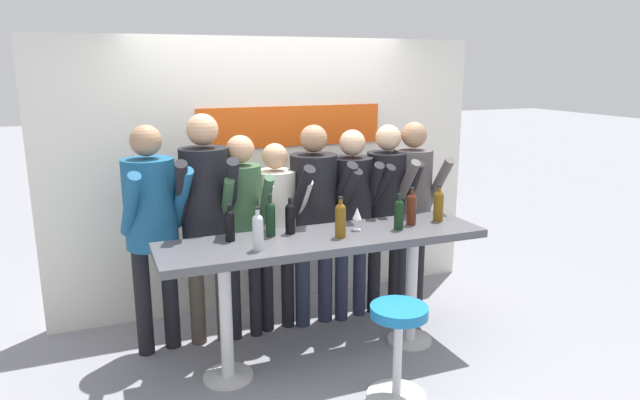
# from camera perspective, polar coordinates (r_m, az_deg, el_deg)

# --- Properties ---
(ground_plane) EXTENTS (40.00, 40.00, 0.00)m
(ground_plane) POSITION_cam_1_polar(r_m,az_deg,el_deg) (4.56, 0.45, -15.52)
(ground_plane) COLOR gray
(back_wall) EXTENTS (4.03, 0.12, 2.45)m
(back_wall) POSITION_cam_1_polar(r_m,az_deg,el_deg) (5.28, -4.73, 2.67)
(back_wall) COLOR silver
(back_wall) RESTS_ON ground_plane
(tasting_table) EXTENTS (2.43, 0.62, 0.98)m
(tasting_table) POSITION_cam_1_polar(r_m,az_deg,el_deg) (4.22, 0.48, -5.50)
(tasting_table) COLOR #4C4C51
(tasting_table) RESTS_ON ground_plane
(bar_stool) EXTENTS (0.40, 0.40, 0.67)m
(bar_stool) POSITION_cam_1_polar(r_m,az_deg,el_deg) (3.92, 7.83, -13.47)
(bar_stool) COLOR silver
(bar_stool) RESTS_ON ground_plane
(person_far_left) EXTENTS (0.53, 0.63, 1.78)m
(person_far_left) POSITION_cam_1_polar(r_m,az_deg,el_deg) (4.45, -16.50, -1.52)
(person_far_left) COLOR black
(person_far_left) RESTS_ON ground_plane
(person_left) EXTENTS (0.49, 0.61, 1.85)m
(person_left) POSITION_cam_1_polar(r_m,az_deg,el_deg) (4.49, -11.33, -0.47)
(person_left) COLOR #473D33
(person_left) RESTS_ON ground_plane
(person_center_left) EXTENTS (0.39, 0.51, 1.68)m
(person_center_left) POSITION_cam_1_polar(r_m,az_deg,el_deg) (4.55, -7.75, -1.41)
(person_center_left) COLOR black
(person_center_left) RESTS_ON ground_plane
(person_center) EXTENTS (0.42, 0.51, 1.59)m
(person_center) POSITION_cam_1_polar(r_m,az_deg,el_deg) (4.69, -4.39, -1.70)
(person_center) COLOR black
(person_center) RESTS_ON ground_plane
(person_center_right) EXTENTS (0.49, 0.59, 1.73)m
(person_center_right) POSITION_cam_1_polar(r_m,az_deg,el_deg) (4.75, -0.57, -0.47)
(person_center_right) COLOR #23283D
(person_center_right) RESTS_ON ground_plane
(person_right) EXTENTS (0.49, 0.59, 1.68)m
(person_right) POSITION_cam_1_polar(r_m,az_deg,el_deg) (4.89, 3.24, -0.42)
(person_right) COLOR #23283D
(person_right) RESTS_ON ground_plane
(person_far_right) EXTENTS (0.49, 0.59, 1.71)m
(person_far_right) POSITION_cam_1_polar(r_m,az_deg,el_deg) (5.03, 6.70, 0.12)
(person_far_right) COLOR black
(person_far_right) RESTS_ON ground_plane
(person_rightmost) EXTENTS (0.41, 0.53, 1.73)m
(person_rightmost) POSITION_cam_1_polar(r_m,az_deg,el_deg) (5.11, 9.22, 0.43)
(person_rightmost) COLOR black
(person_rightmost) RESTS_ON ground_plane
(wine_bottle_0) EXTENTS (0.08, 0.08, 0.29)m
(wine_bottle_0) POSITION_cam_1_polar(r_m,az_deg,el_deg) (4.64, 11.78, -0.42)
(wine_bottle_0) COLOR brown
(wine_bottle_0) RESTS_ON tasting_table
(wine_bottle_1) EXTENTS (0.08, 0.08, 0.30)m
(wine_bottle_1) POSITION_cam_1_polar(r_m,az_deg,el_deg) (4.11, 2.06, -1.86)
(wine_bottle_1) COLOR brown
(wine_bottle_1) RESTS_ON tasting_table
(wine_bottle_2) EXTENTS (0.07, 0.07, 0.27)m
(wine_bottle_2) POSITION_cam_1_polar(r_m,az_deg,el_deg) (4.08, -9.02, -2.38)
(wine_bottle_2) COLOR black
(wine_bottle_2) RESTS_ON tasting_table
(wine_bottle_3) EXTENTS (0.07, 0.07, 0.27)m
(wine_bottle_3) POSITION_cam_1_polar(r_m,az_deg,el_deg) (4.21, -3.00, -1.69)
(wine_bottle_3) COLOR black
(wine_bottle_3) RESTS_ON tasting_table
(wine_bottle_4) EXTENTS (0.07, 0.07, 0.28)m
(wine_bottle_4) POSITION_cam_1_polar(r_m,az_deg,el_deg) (4.35, 7.90, -1.30)
(wine_bottle_4) COLOR black
(wine_bottle_4) RESTS_ON tasting_table
(wine_bottle_5) EXTENTS (0.07, 0.07, 0.30)m
(wine_bottle_5) POSITION_cam_1_polar(r_m,az_deg,el_deg) (3.85, -6.23, -3.03)
(wine_bottle_5) COLOR #B7BCC1
(wine_bottle_5) RESTS_ON tasting_table
(wine_bottle_6) EXTENTS (0.07, 0.07, 0.31)m
(wine_bottle_6) POSITION_cam_1_polar(r_m,az_deg,el_deg) (4.15, -4.99, -1.74)
(wine_bottle_6) COLOR black
(wine_bottle_6) RESTS_ON tasting_table
(wine_bottle_7) EXTENTS (0.07, 0.07, 0.30)m
(wine_bottle_7) POSITION_cam_1_polar(r_m,az_deg,el_deg) (4.49, 9.14, -0.75)
(wine_bottle_7) COLOR #4C1E0F
(wine_bottle_7) RESTS_ON tasting_table
(wine_glass_0) EXTENTS (0.07, 0.07, 0.18)m
(wine_glass_0) POSITION_cam_1_polar(r_m,az_deg,el_deg) (4.30, 3.73, -1.43)
(wine_glass_0) COLOR silver
(wine_glass_0) RESTS_ON tasting_table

